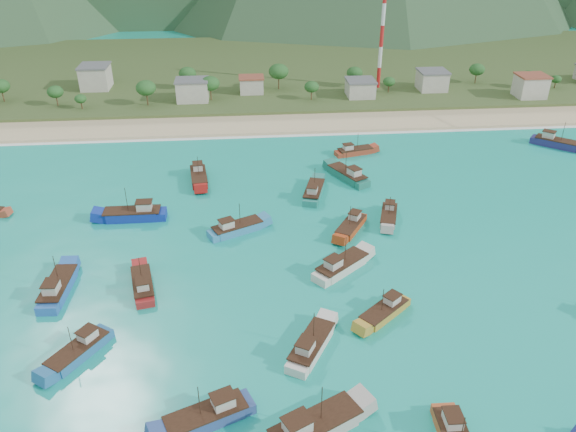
{
  "coord_description": "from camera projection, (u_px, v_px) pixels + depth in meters",
  "views": [
    {
      "loc": [
        -14.11,
        -78.51,
        57.4
      ],
      "look_at": [
        -5.63,
        18.0,
        3.0
      ],
      "focal_mm": 35.0,
      "sensor_mm": 36.0,
      "label": 1
    }
  ],
  "objects": [
    {
      "name": "boat_22",
      "position": [
        311.0,
        346.0,
        81.68
      ],
      "size": [
        8.6,
        11.54,
        6.72
      ],
      "rotation": [
        0.0,
        0.0,
        5.76
      ],
      "color": "silver",
      "rests_on": "ground"
    },
    {
      "name": "boat_1",
      "position": [
        236.0,
        229.0,
        111.07
      ],
      "size": [
        11.56,
        7.93,
        6.64
      ],
      "rotation": [
        0.0,
        0.0,
        5.17
      ],
      "color": "teal",
      "rests_on": "ground"
    },
    {
      "name": "village",
      "position": [
        314.0,
        84.0,
        185.85
      ],
      "size": [
        217.08,
        31.09,
        7.42
      ],
      "color": "beige",
      "rests_on": "ground"
    },
    {
      "name": "vegetation",
      "position": [
        254.0,
        84.0,
        183.77
      ],
      "size": [
        278.75,
        26.12,
        8.83
      ],
      "color": "#235623",
      "rests_on": "ground"
    },
    {
      "name": "boat_23",
      "position": [
        348.0,
        176.0,
        132.39
      ],
      "size": [
        8.93,
        12.48,
        7.22
      ],
      "rotation": [
        0.0,
        0.0,
        0.49
      ],
      "color": "#1B6A5A",
      "rests_on": "ground"
    },
    {
      "name": "boat_19",
      "position": [
        208.0,
        417.0,
        70.47
      ],
      "size": [
        12.09,
        7.64,
        6.89
      ],
      "rotation": [
        0.0,
        0.0,
        1.96
      ],
      "color": "navy",
      "rests_on": "ground"
    },
    {
      "name": "boat_17",
      "position": [
        199.0,
        177.0,
        131.69
      ],
      "size": [
        4.74,
        12.02,
        6.92
      ],
      "rotation": [
        0.0,
        0.0,
        3.25
      ],
      "color": "maroon",
      "rests_on": "ground"
    },
    {
      "name": "boat_16",
      "position": [
        134.0,
        215.0,
        115.7
      ],
      "size": [
        12.88,
        3.81,
        7.61
      ],
      "rotation": [
        0.0,
        0.0,
        1.57
      ],
      "color": "navy",
      "rests_on": "ground"
    },
    {
      "name": "radio_tower",
      "position": [
        383.0,
        25.0,
        182.89
      ],
      "size": [
        1.2,
        1.2,
        41.09
      ],
      "color": "red",
      "rests_on": "ground"
    },
    {
      "name": "boat_21",
      "position": [
        58.0,
        288.0,
        93.8
      ],
      "size": [
        4.14,
        12.22,
        7.13
      ],
      "rotation": [
        0.0,
        0.0,
        6.23
      ],
      "color": "#235AAF",
      "rests_on": "ground"
    },
    {
      "name": "ground",
      "position": [
        329.0,
        280.0,
        97.38
      ],
      "size": [
        600.0,
        600.0,
        0.0
      ],
      "primitive_type": "plane",
      "color": "#0D918A",
      "rests_on": "ground"
    },
    {
      "name": "boat_14",
      "position": [
        341.0,
        267.0,
        99.45
      ],
      "size": [
        11.4,
        10.25,
        7.02
      ],
      "rotation": [
        0.0,
        0.0,
        5.4
      ],
      "color": "beige",
      "rests_on": "ground"
    },
    {
      "name": "boat_2",
      "position": [
        79.0,
        351.0,
        80.87
      ],
      "size": [
        8.71,
        10.64,
        6.34
      ],
      "rotation": [
        0.0,
        0.0,
        2.54
      ],
      "color": "#215D93",
      "rests_on": "ground"
    },
    {
      "name": "boat_20",
      "position": [
        556.0,
        143.0,
        150.05
      ],
      "size": [
        12.04,
        11.0,
        7.46
      ],
      "rotation": [
        0.0,
        0.0,
        4.01
      ],
      "color": "navy",
      "rests_on": "ground"
    },
    {
      "name": "boat_4",
      "position": [
        143.0,
        286.0,
        94.72
      ],
      "size": [
        5.34,
        11.05,
        6.28
      ],
      "rotation": [
        0.0,
        0.0,
        0.22
      ],
      "color": "maroon",
      "rests_on": "ground"
    },
    {
      "name": "boat_3",
      "position": [
        351.0,
        227.0,
        111.94
      ],
      "size": [
        8.11,
        10.47,
        6.15
      ],
      "rotation": [
        0.0,
        0.0,
        2.59
      ],
      "color": "#A43814",
      "rests_on": "ground"
    },
    {
      "name": "boat_24",
      "position": [
        389.0,
        216.0,
        115.79
      ],
      "size": [
        5.81,
        10.51,
        5.96
      ],
      "rotation": [
        0.0,
        0.0,
        2.84
      ],
      "color": "#AAA39B",
      "rests_on": "ground"
    },
    {
      "name": "boat_0",
      "position": [
        314.0,
        192.0,
        124.98
      ],
      "size": [
        6.45,
        11.87,
        6.73
      ],
      "rotation": [
        0.0,
        0.0,
        6.0
      ],
      "color": "#1F7A6D",
      "rests_on": "ground"
    },
    {
      "name": "land",
      "position": [
        275.0,
        70.0,
        218.98
      ],
      "size": [
        400.0,
        110.0,
        2.4
      ],
      "primitive_type": "cube",
      "color": "#385123",
      "rests_on": "ground"
    },
    {
      "name": "beach",
      "position": [
        289.0,
        124.0,
        166.0
      ],
      "size": [
        400.0,
        18.0,
        1.2
      ],
      "primitive_type": "cube",
      "color": "beige",
      "rests_on": "ground"
    },
    {
      "name": "boat_8",
      "position": [
        354.0,
        152.0,
        145.61
      ],
      "size": [
        10.53,
        5.42,
        5.97
      ],
      "rotation": [
        0.0,
        0.0,
        4.97
      ],
      "color": "#9E3720",
      "rests_on": "ground"
    },
    {
      "name": "boat_7",
      "position": [
        314.0,
        428.0,
        68.79
      ],
      "size": [
        13.53,
        9.43,
        7.79
      ],
      "rotation": [
        0.0,
        0.0,
        5.18
      ],
      "color": "#B0A99F",
      "rests_on": "ground"
    },
    {
      "name": "boat_11",
      "position": [
        384.0,
        312.0,
        88.69
      ],
      "size": [
        9.75,
        8.86,
        6.03
      ],
      "rotation": [
        0.0,
        0.0,
        2.27
      ],
      "color": "#AE872C",
      "rests_on": "ground"
    },
    {
      "name": "surf_line",
      "position": [
        292.0,
        135.0,
        157.74
      ],
      "size": [
        400.0,
        2.5,
        0.08
      ],
      "primitive_type": "cube",
      "color": "white",
      "rests_on": "ground"
    }
  ]
}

